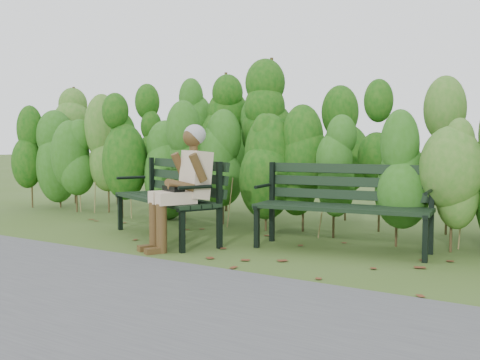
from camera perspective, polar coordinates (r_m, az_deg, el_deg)
The scene contains 7 objects.
ground at distance 6.46m, azimuth -1.70°, elevation -6.84°, with size 80.00×80.00×0.00m, color #3E5A1D.
footpath at distance 4.85m, azimuth -16.85°, elevation -10.62°, with size 60.00×2.50×0.01m, color #474749.
hedge_band at distance 7.94m, azimuth 5.93°, elevation 4.30°, with size 11.04×1.67×2.42m.
leaf_litter at distance 6.62m, azimuth -3.49°, elevation -6.55°, with size 5.45×2.24×0.01m.
bench_left at distance 7.07m, azimuth -6.89°, elevation -1.18°, with size 2.05×1.40×0.98m.
bench_right at distance 6.36m, azimuth 10.52°, elevation -1.93°, with size 1.98×0.87×0.96m.
seated_woman at distance 6.32m, azimuth -5.70°, elevation 0.16°, with size 0.66×0.86×1.40m.
Camera 1 is at (3.59, -5.22, 1.22)m, focal length 42.00 mm.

